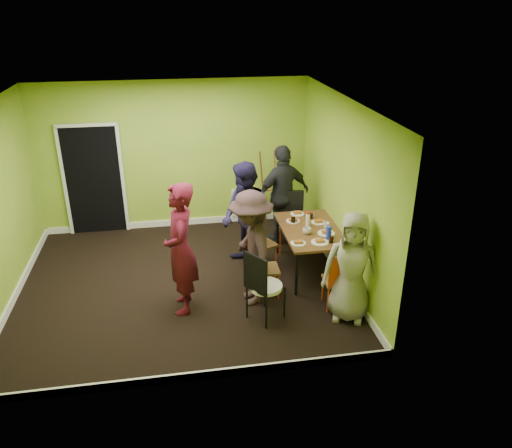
# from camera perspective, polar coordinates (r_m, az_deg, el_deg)

# --- Properties ---
(ground) EXTENTS (5.00, 5.00, 0.00)m
(ground) POSITION_cam_1_polar(r_m,az_deg,el_deg) (7.99, -8.26, -6.67)
(ground) COLOR black
(ground) RESTS_ON ground
(room_walls) EXTENTS (5.04, 4.54, 2.82)m
(room_walls) POSITION_cam_1_polar(r_m,az_deg,el_deg) (7.57, -8.89, -0.10)
(room_walls) COLOR #7FAA2B
(room_walls) RESTS_ON ground
(dining_table) EXTENTS (0.90, 1.50, 0.75)m
(dining_table) POSITION_cam_1_polar(r_m,az_deg,el_deg) (7.98, 6.26, -0.91)
(dining_table) COLOR black
(dining_table) RESTS_ON ground
(chair_left_far) EXTENTS (0.51, 0.51, 0.93)m
(chair_left_far) POSITION_cam_1_polar(r_m,az_deg,el_deg) (8.05, 0.27, -1.89)
(chair_left_far) COLOR #E94B16
(chair_left_far) RESTS_ON ground
(chair_left_near) EXTENTS (0.39, 0.39, 0.91)m
(chair_left_near) POSITION_cam_1_polar(r_m,az_deg,el_deg) (7.37, 0.57, -4.61)
(chair_left_near) COLOR #E94B16
(chair_left_near) RESTS_ON ground
(chair_back_end) EXTENTS (0.52, 0.58, 1.02)m
(chair_back_end) POSITION_cam_1_polar(r_m,az_deg,el_deg) (8.79, 4.05, 1.82)
(chair_back_end) COLOR #E94B16
(chair_back_end) RESTS_ON ground
(chair_front_end) EXTENTS (0.38, 0.39, 0.89)m
(chair_front_end) POSITION_cam_1_polar(r_m,az_deg,el_deg) (7.15, 9.43, -6.11)
(chair_front_end) COLOR #E94B16
(chair_front_end) RESTS_ON ground
(chair_bentwood) EXTENTS (0.57, 0.57, 1.05)m
(chair_bentwood) POSITION_cam_1_polar(r_m,az_deg,el_deg) (6.77, 0.70, -6.80)
(chair_bentwood) COLOR black
(chair_bentwood) RESTS_ON ground
(easel) EXTENTS (0.62, 0.58, 1.54)m
(easel) POSITION_cam_1_polar(r_m,az_deg,el_deg) (9.61, 2.02, 4.11)
(easel) COLOR brown
(easel) RESTS_ON ground
(plate_near_left) EXTENTS (0.23, 0.23, 0.01)m
(plate_near_left) POSITION_cam_1_polar(r_m,az_deg,el_deg) (8.20, 4.25, 0.35)
(plate_near_left) COLOR white
(plate_near_left) RESTS_ON dining_table
(plate_near_right) EXTENTS (0.23, 0.23, 0.01)m
(plate_near_right) POSITION_cam_1_polar(r_m,az_deg,el_deg) (7.47, 4.85, -2.20)
(plate_near_right) COLOR white
(plate_near_right) RESTS_ON dining_table
(plate_far_back) EXTENTS (0.23, 0.23, 0.01)m
(plate_far_back) POSITION_cam_1_polar(r_m,az_deg,el_deg) (8.48, 4.75, 1.17)
(plate_far_back) COLOR white
(plate_far_back) RESTS_ON dining_table
(plate_far_front) EXTENTS (0.26, 0.26, 0.01)m
(plate_far_front) POSITION_cam_1_polar(r_m,az_deg,el_deg) (7.53, 7.30, -2.07)
(plate_far_front) COLOR white
(plate_far_front) RESTS_ON dining_table
(plate_wall_back) EXTENTS (0.23, 0.23, 0.01)m
(plate_wall_back) POSITION_cam_1_polar(r_m,az_deg,el_deg) (8.19, 7.15, 0.18)
(plate_wall_back) COLOR white
(plate_wall_back) RESTS_ON dining_table
(plate_wall_front) EXTENTS (0.27, 0.27, 0.01)m
(plate_wall_front) POSITION_cam_1_polar(r_m,az_deg,el_deg) (7.83, 8.03, -1.05)
(plate_wall_front) COLOR white
(plate_wall_front) RESTS_ON dining_table
(thermos) EXTENTS (0.06, 0.06, 0.23)m
(thermos) POSITION_cam_1_polar(r_m,az_deg,el_deg) (7.97, 5.94, 0.42)
(thermos) COLOR white
(thermos) RESTS_ON dining_table
(blue_bottle) EXTENTS (0.08, 0.08, 0.19)m
(blue_bottle) POSITION_cam_1_polar(r_m,az_deg,el_deg) (7.65, 8.31, -0.95)
(blue_bottle) COLOR #1C33D3
(blue_bottle) RESTS_ON dining_table
(orange_bottle) EXTENTS (0.04, 0.04, 0.07)m
(orange_bottle) POSITION_cam_1_polar(r_m,az_deg,el_deg) (8.05, 5.75, 0.04)
(orange_bottle) COLOR #E94B16
(orange_bottle) RESTS_ON dining_table
(glass_mid) EXTENTS (0.07, 0.07, 0.10)m
(glass_mid) POSITION_cam_1_polar(r_m,az_deg,el_deg) (8.13, 4.28, 0.44)
(glass_mid) COLOR black
(glass_mid) RESTS_ON dining_table
(glass_back) EXTENTS (0.06, 0.06, 0.09)m
(glass_back) POSITION_cam_1_polar(r_m,az_deg,el_deg) (8.32, 6.32, 0.91)
(glass_back) COLOR black
(glass_back) RESTS_ON dining_table
(glass_front) EXTENTS (0.07, 0.07, 0.10)m
(glass_front) POSITION_cam_1_polar(r_m,az_deg,el_deg) (7.54, 8.60, -1.76)
(glass_front) COLOR black
(glass_front) RESTS_ON dining_table
(cup_a) EXTENTS (0.13, 0.13, 0.10)m
(cup_a) POSITION_cam_1_polar(r_m,az_deg,el_deg) (7.77, 5.86, -0.77)
(cup_a) COLOR white
(cup_a) RESTS_ON dining_table
(cup_b) EXTENTS (0.10, 0.10, 0.10)m
(cup_b) POSITION_cam_1_polar(r_m,az_deg,el_deg) (8.00, 8.00, -0.15)
(cup_b) COLOR white
(cup_b) RESTS_ON dining_table
(person_standing) EXTENTS (0.47, 0.70, 1.90)m
(person_standing) POSITION_cam_1_polar(r_m,az_deg,el_deg) (6.92, -8.60, -2.86)
(person_standing) COLOR #500D1D
(person_standing) RESTS_ON ground
(person_left_far) EXTENTS (0.94, 1.06, 1.80)m
(person_left_far) POSITION_cam_1_polar(r_m,az_deg,el_deg) (7.93, -1.21, 0.69)
(person_left_far) COLOR #191433
(person_left_far) RESTS_ON ground
(person_left_near) EXTENTS (0.70, 1.14, 1.72)m
(person_left_near) POSITION_cam_1_polar(r_m,az_deg,el_deg) (7.06, -0.55, -2.81)
(person_left_near) COLOR #312121
(person_left_near) RESTS_ON ground
(person_back_end) EXTENTS (1.15, 0.78, 1.81)m
(person_back_end) POSITION_cam_1_polar(r_m,az_deg,el_deg) (8.86, 3.09, 3.30)
(person_back_end) COLOR #212227
(person_back_end) RESTS_ON ground
(person_front_end) EXTENTS (0.91, 0.76, 1.58)m
(person_front_end) POSITION_cam_1_polar(r_m,az_deg,el_deg) (6.84, 10.88, -4.89)
(person_front_end) COLOR gray
(person_front_end) RESTS_ON ground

